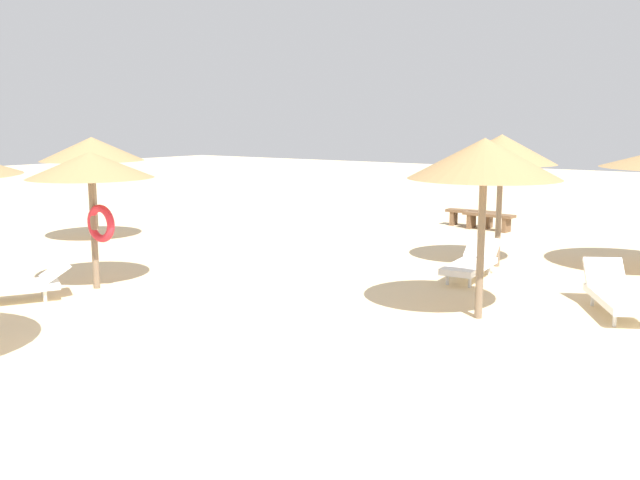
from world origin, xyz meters
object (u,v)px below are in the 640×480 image
object	(u,v)px
parasol_1	(502,150)
lounger_1	(472,263)
parasol_2	(484,159)
lounger_2	(615,294)
lounger_3	(15,285)
parasol_3	(90,167)
bench_2	(471,215)
bench_0	(489,218)
parasol_5	(92,149)

from	to	relation	value
parasol_1	lounger_1	size ratio (longest dim) A/B	1.45
parasol_2	lounger_2	bearing A→B (deg)	41.99
parasol_2	lounger_3	world-z (taller)	parasol_2
parasol_2	parasol_3	xyz separation A→B (m)	(-6.60, -2.29, -0.25)
parasol_1	bench_2	world-z (taller)	parasol_1
lounger_2	parasol_2	bearing A→B (deg)	-138.01
bench_0	bench_2	xyz separation A→B (m)	(-0.70, 0.38, 0.00)
lounger_2	bench_2	xyz separation A→B (m)	(-5.77, 7.52, 0.02)
parasol_2	bench_0	world-z (taller)	parasol_2
parasol_1	lounger_2	size ratio (longest dim) A/B	1.46
parasol_2	parasol_5	world-z (taller)	parasol_2
lounger_3	bench_0	xyz separation A→B (m)	(3.50, 12.42, 0.03)
parasol_5	bench_0	size ratio (longest dim) A/B	1.76
parasol_1	bench_0	size ratio (longest dim) A/B	1.84
parasol_3	lounger_2	distance (m)	9.34
parasol_1	parasol_5	size ratio (longest dim) A/B	1.05
parasol_2	lounger_1	size ratio (longest dim) A/B	1.46
bench_0	parasol_5	bearing A→B (deg)	-134.33
parasol_2	lounger_2	size ratio (longest dim) A/B	1.47
parasol_2	lounger_2	distance (m)	3.17
parasol_1	lounger_3	distance (m)	9.82
lounger_2	parasol_3	bearing A→B (deg)	-155.31
lounger_1	parasol_3	bearing A→B (deg)	-137.87
bench_2	lounger_1	bearing A→B (deg)	-66.42
parasol_3	bench_2	world-z (taller)	parasol_3
lounger_2	bench_2	size ratio (longest dim) A/B	1.28
parasol_1	parasol_5	bearing A→B (deg)	-162.30
parasol_5	bench_0	bearing A→B (deg)	45.67
bench_0	parasol_3	bearing A→B (deg)	-106.47
lounger_1	bench_2	distance (m)	7.07
parasol_1	parasol_3	distance (m)	8.25
parasol_2	lounger_1	distance (m)	3.60
parasol_3	bench_2	bearing A→B (deg)	77.39
parasol_2	lounger_2	xyz separation A→B (m)	(1.70, 1.53, -2.19)
lounger_3	parasol_1	bearing A→B (deg)	54.26
parasol_1	parasol_2	size ratio (longest dim) A/B	0.99
lounger_1	parasol_1	bearing A→B (deg)	91.61
parasol_1	lounger_1	xyz separation A→B (m)	(0.04, -1.44, -2.18)
parasol_3	parasol_5	world-z (taller)	parasol_5
bench_2	lounger_3	bearing A→B (deg)	-102.34
parasol_1	parasol_3	size ratio (longest dim) A/B	1.11
parasol_2	parasol_5	size ratio (longest dim) A/B	1.05
parasol_2	bench_0	bearing A→B (deg)	111.23
parasol_3	bench_0	world-z (taller)	parasol_3
parasol_1	parasol_5	distance (m)	10.12
lounger_1	bench_2	world-z (taller)	lounger_1
lounger_2	lounger_3	bearing A→B (deg)	-148.31
parasol_5	lounger_2	world-z (taller)	parasol_5
parasol_2	bench_2	world-z (taller)	parasol_2
lounger_1	lounger_2	distance (m)	3.12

